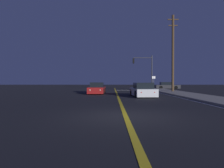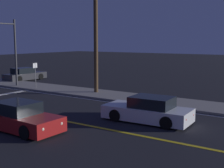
{
  "view_description": "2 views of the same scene",
  "coord_description": "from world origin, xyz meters",
  "px_view_note": "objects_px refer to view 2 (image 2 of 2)",
  "views": [
    {
      "loc": [
        -0.57,
        -7.97,
        1.45
      ],
      "look_at": [
        -0.49,
        25.08,
        1.02
      ],
      "focal_mm": 30.81,
      "sensor_mm": 36.0,
      "label": 1
    },
    {
      "loc": [
        -11.76,
        3.32,
        4.24
      ],
      "look_at": [
        1.68,
        12.33,
        1.93
      ],
      "focal_mm": 49.53,
      "sensor_mm": 36.0,
      "label": 2
    }
  ],
  "objects_px": {
    "street_sign_corner": "(35,72)",
    "utility_pole_right": "(96,26)",
    "car_distant_tail_red": "(20,118)",
    "car_lead_oncoming_white": "(148,111)",
    "traffic_signal_near_right": "(4,43)",
    "car_parked_curb_charcoal": "(25,75)"
  },
  "relations": [
    {
      "from": "car_distant_tail_red",
      "to": "traffic_signal_near_right",
      "type": "distance_m",
      "value": 13.92
    },
    {
      "from": "car_distant_tail_red",
      "to": "traffic_signal_near_right",
      "type": "relative_size",
      "value": 0.71
    },
    {
      "from": "car_parked_curb_charcoal",
      "to": "utility_pole_right",
      "type": "xyz_separation_m",
      "value": [
        -2.45,
        -11.28,
        4.73
      ]
    },
    {
      "from": "utility_pole_right",
      "to": "car_distant_tail_red",
      "type": "bearing_deg",
      "value": -163.55
    },
    {
      "from": "car_parked_curb_charcoal",
      "to": "utility_pole_right",
      "type": "bearing_deg",
      "value": -11.25
    },
    {
      "from": "street_sign_corner",
      "to": "traffic_signal_near_right",
      "type": "bearing_deg",
      "value": 107.7
    },
    {
      "from": "traffic_signal_near_right",
      "to": "street_sign_corner",
      "type": "relative_size",
      "value": 2.56
    },
    {
      "from": "car_lead_oncoming_white",
      "to": "car_parked_curb_charcoal",
      "type": "relative_size",
      "value": 1.01
    },
    {
      "from": "street_sign_corner",
      "to": "car_parked_curb_charcoal",
      "type": "bearing_deg",
      "value": 56.85
    },
    {
      "from": "car_lead_oncoming_white",
      "to": "car_parked_curb_charcoal",
      "type": "bearing_deg",
      "value": 64.93
    },
    {
      "from": "car_distant_tail_red",
      "to": "street_sign_corner",
      "type": "relative_size",
      "value": 1.83
    },
    {
      "from": "car_distant_tail_red",
      "to": "street_sign_corner",
      "type": "height_order",
      "value": "street_sign_corner"
    },
    {
      "from": "car_distant_tail_red",
      "to": "utility_pole_right",
      "type": "relative_size",
      "value": 0.42
    },
    {
      "from": "car_lead_oncoming_white",
      "to": "street_sign_corner",
      "type": "distance_m",
      "value": 13.27
    },
    {
      "from": "car_lead_oncoming_white",
      "to": "street_sign_corner",
      "type": "relative_size",
      "value": 1.99
    },
    {
      "from": "street_sign_corner",
      "to": "utility_pole_right",
      "type": "bearing_deg",
      "value": -75.42
    },
    {
      "from": "car_lead_oncoming_white",
      "to": "car_distant_tail_red",
      "type": "height_order",
      "value": "same"
    },
    {
      "from": "traffic_signal_near_right",
      "to": "utility_pole_right",
      "type": "distance_m",
      "value": 8.6
    },
    {
      "from": "car_lead_oncoming_white",
      "to": "car_parked_curb_charcoal",
      "type": "xyz_separation_m",
      "value": [
        7.67,
        18.57,
        -0.0
      ]
    },
    {
      "from": "traffic_signal_near_right",
      "to": "car_lead_oncoming_white",
      "type": "bearing_deg",
      "value": 79.29
    },
    {
      "from": "car_lead_oncoming_white",
      "to": "traffic_signal_near_right",
      "type": "distance_m",
      "value": 16.11
    },
    {
      "from": "car_distant_tail_red",
      "to": "car_parked_curb_charcoal",
      "type": "bearing_deg",
      "value": -129.8
    }
  ]
}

